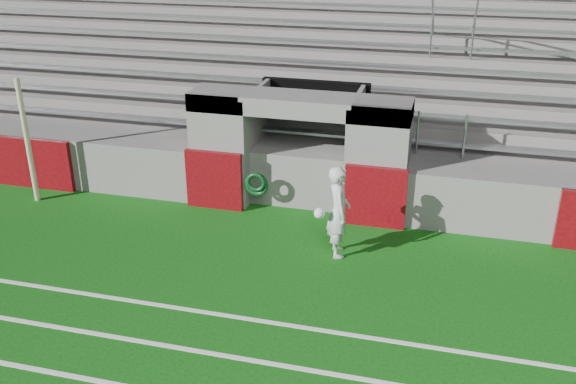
# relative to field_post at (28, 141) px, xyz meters

# --- Properties ---
(ground) EXTENTS (90.00, 90.00, 0.00)m
(ground) POSITION_rel_field_post_xyz_m (5.97, -2.29, -1.45)
(ground) COLOR #0C490D
(ground) RESTS_ON ground
(field_post) EXTENTS (0.12, 0.12, 2.89)m
(field_post) POSITION_rel_field_post_xyz_m (0.00, 0.00, 0.00)
(field_post) COLOR beige
(field_post) RESTS_ON ground
(stadium_structure) EXTENTS (26.00, 8.48, 5.42)m
(stadium_structure) POSITION_rel_field_post_xyz_m (5.97, 5.68, 0.05)
(stadium_structure) COLOR slate
(stadium_structure) RESTS_ON ground
(goalkeeper_with_ball) EXTENTS (0.74, 0.77, 1.84)m
(goalkeeper_with_ball) POSITION_rel_field_post_xyz_m (7.23, -0.73, -0.52)
(goalkeeper_with_ball) COLOR silver
(goalkeeper_with_ball) RESTS_ON ground
(hose_coil) EXTENTS (0.54, 0.14, 0.57)m
(hose_coil) POSITION_rel_field_post_xyz_m (5.16, 0.65, -0.75)
(hose_coil) COLOR #0C3C1A
(hose_coil) RESTS_ON ground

